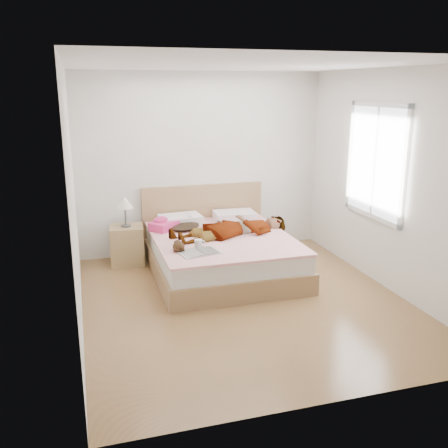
% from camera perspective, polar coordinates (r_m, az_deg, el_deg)
% --- Properties ---
extents(ground, '(4.00, 4.00, 0.00)m').
position_cam_1_polar(ground, '(5.81, 2.40, -8.83)').
color(ground, '#503119').
rests_on(ground, ground).
extents(woman, '(1.77, 0.96, 0.23)m').
position_cam_1_polar(woman, '(6.56, 0.99, -0.13)').
color(woman, white).
rests_on(woman, bed).
extents(hair, '(0.58, 0.65, 0.08)m').
position_cam_1_polar(hair, '(6.87, -4.68, -0.13)').
color(hair, black).
rests_on(hair, bed).
extents(phone, '(0.07, 0.11, 0.06)m').
position_cam_1_polar(phone, '(6.79, -4.04, 1.10)').
color(phone, silver).
rests_on(phone, bed).
extents(room_shell, '(4.00, 4.00, 4.00)m').
position_cam_1_polar(room_shell, '(6.42, 16.95, 6.84)').
color(room_shell, white).
rests_on(room_shell, ground).
extents(bed, '(1.80, 2.08, 1.00)m').
position_cam_1_polar(bed, '(6.63, -0.45, -3.13)').
color(bed, brown).
rests_on(bed, ground).
extents(towel, '(0.44, 0.43, 0.18)m').
position_cam_1_polar(towel, '(6.80, -6.95, -0.05)').
color(towel, '#F24198').
rests_on(towel, bed).
extents(magazine, '(0.51, 0.38, 0.03)m').
position_cam_1_polar(magazine, '(5.83, -2.82, -3.24)').
color(magazine, white).
rests_on(magazine, bed).
extents(coffee_mug, '(0.13, 0.09, 0.10)m').
position_cam_1_polar(coffee_mug, '(6.00, -2.92, -2.25)').
color(coffee_mug, silver).
rests_on(coffee_mug, bed).
extents(plush_toy, '(0.15, 0.22, 0.12)m').
position_cam_1_polar(plush_toy, '(5.90, -5.23, -2.52)').
color(plush_toy, black).
rests_on(plush_toy, bed).
extents(nightstand, '(0.48, 0.44, 0.96)m').
position_cam_1_polar(nightstand, '(6.99, -11.03, -2.07)').
color(nightstand, olive).
rests_on(nightstand, ground).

